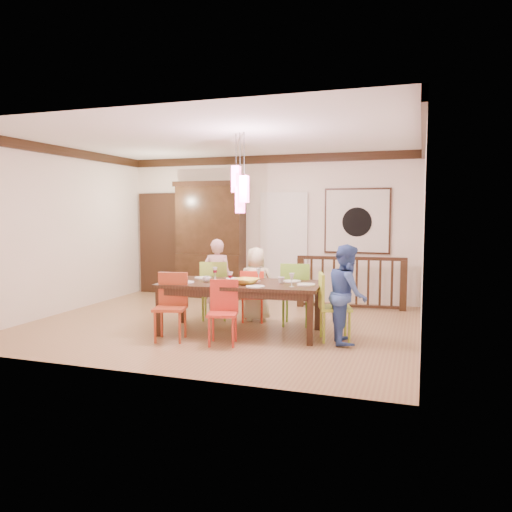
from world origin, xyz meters
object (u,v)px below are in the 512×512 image
(dining_table, at_px, (240,288))
(balustrade, at_px, (351,282))
(chair_end_right, at_px, (335,302))
(china_hutch, at_px, (211,240))
(person_far_left, at_px, (217,278))
(person_far_mid, at_px, (256,284))
(person_end_right, at_px, (347,294))
(chair_far_left, at_px, (215,286))

(dining_table, height_order, balustrade, balustrade)
(chair_end_right, relative_size, china_hutch, 0.39)
(dining_table, relative_size, person_far_left, 1.81)
(dining_table, distance_m, person_far_mid, 0.84)
(dining_table, height_order, person_end_right, person_end_right)
(person_far_left, relative_size, person_far_mid, 1.10)
(person_far_left, bearing_deg, balustrade, -155.39)
(chair_far_left, height_order, person_end_right, person_end_right)
(china_hutch, height_order, person_end_right, china_hutch)
(chair_far_left, xyz_separation_m, person_far_left, (-0.00, 0.11, 0.11))
(person_far_left, bearing_deg, chair_end_right, 146.15)
(china_hutch, xyz_separation_m, person_far_left, (0.92, -1.84, -0.54))
(person_far_mid, bearing_deg, chair_far_left, -7.92)
(chair_end_right, xyz_separation_m, china_hutch, (-3.05, 2.70, 0.66))
(person_far_left, xyz_separation_m, person_far_mid, (0.70, -0.04, -0.06))
(dining_table, bearing_deg, person_end_right, -6.97)
(china_hutch, xyz_separation_m, person_end_right, (3.22, -2.77, -0.53))
(dining_table, distance_m, person_end_right, 1.56)
(dining_table, height_order, chair_end_right, chair_end_right)
(china_hutch, xyz_separation_m, person_far_mid, (1.62, -1.88, -0.60))
(person_far_mid, distance_m, person_end_right, 1.83)
(dining_table, distance_m, china_hutch, 3.23)
(chair_far_left, bearing_deg, person_end_right, 143.12)
(chair_end_right, bearing_deg, chair_far_left, 53.38)
(balustrade, xyz_separation_m, person_end_right, (0.27, -2.42, 0.17))
(balustrade, height_order, person_far_mid, person_far_mid)
(chair_far_left, bearing_deg, dining_table, 116.56)
(dining_table, xyz_separation_m, balustrade, (1.29, 2.37, -0.18))
(chair_end_right, height_order, balustrade, balustrade)
(chair_end_right, distance_m, person_end_right, 0.23)
(person_end_right, bearing_deg, dining_table, 73.10)
(chair_far_left, relative_size, balustrade, 0.49)
(chair_far_left, bearing_deg, person_far_left, -105.93)
(dining_table, xyz_separation_m, chair_end_right, (1.39, 0.02, -0.14))
(balustrade, relative_size, person_end_right, 1.48)
(dining_table, relative_size, person_far_mid, 1.99)
(dining_table, bearing_deg, china_hutch, 116.21)
(balustrade, relative_size, person_far_mid, 1.64)
(dining_table, distance_m, person_far_left, 1.15)
(chair_far_left, xyz_separation_m, balustrade, (2.02, 1.61, -0.06))
(person_far_mid, bearing_deg, balustrade, -145.13)
(chair_end_right, bearing_deg, person_far_mid, 42.71)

